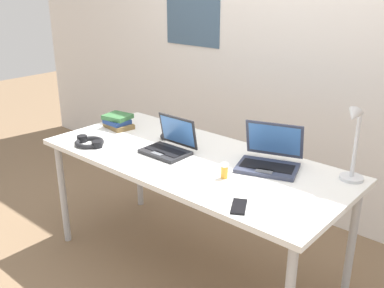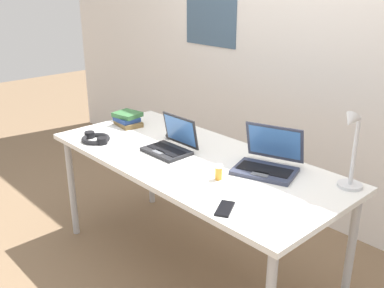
% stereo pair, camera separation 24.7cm
% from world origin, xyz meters
% --- Properties ---
extents(ground_plane, '(12.00, 12.00, 0.00)m').
position_xyz_m(ground_plane, '(0.00, 0.00, 0.00)').
color(ground_plane, '#7A6047').
extents(wall_back, '(6.00, 0.13, 2.60)m').
position_xyz_m(wall_back, '(-0.00, 1.10, 1.30)').
color(wall_back, silver).
rests_on(wall_back, ground_plane).
extents(desk, '(1.80, 0.80, 0.74)m').
position_xyz_m(desk, '(0.00, 0.00, 0.68)').
color(desk, white).
rests_on(desk, ground_plane).
extents(desk_lamp, '(0.12, 0.18, 0.40)m').
position_xyz_m(desk_lamp, '(0.80, 0.28, 0.94)').
color(desk_lamp, silver).
rests_on(desk_lamp, desk).
extents(laptop_back_left, '(0.27, 0.23, 0.20)m').
position_xyz_m(laptop_back_left, '(-0.15, -0.03, 0.78)').
color(laptop_back_left, '#232326').
rests_on(laptop_back_left, desk).
extents(laptop_near_lamp, '(0.39, 0.37, 0.23)m').
position_xyz_m(laptop_near_lamp, '(0.40, 0.17, 0.79)').
color(laptop_near_lamp, '#33384C').
rests_on(laptop_near_lamp, desk).
extents(computer_mouse, '(0.10, 0.11, 0.03)m').
position_xyz_m(computer_mouse, '(-0.34, 0.12, 0.76)').
color(computer_mouse, black).
rests_on(computer_mouse, desk).
extents(cell_phone, '(0.12, 0.15, 0.01)m').
position_xyz_m(cell_phone, '(0.54, -0.30, 0.74)').
color(cell_phone, black).
rests_on(cell_phone, desk).
extents(headphones, '(0.21, 0.18, 0.04)m').
position_xyz_m(headphones, '(-0.61, -0.26, 0.76)').
color(headphones, black).
rests_on(headphones, desk).
extents(pill_bottle, '(0.04, 0.04, 0.08)m').
position_xyz_m(pill_bottle, '(0.31, -0.10, 0.78)').
color(pill_bottle, gold).
rests_on(pill_bottle, desk).
extents(book_stack, '(0.21, 0.17, 0.09)m').
position_xyz_m(book_stack, '(-0.72, 0.07, 0.78)').
color(book_stack, brown).
rests_on(book_stack, desk).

